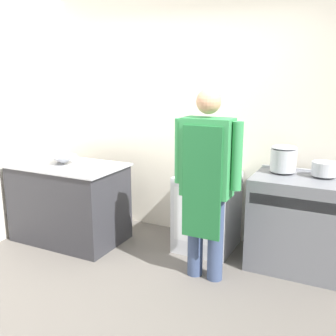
{
  "coord_description": "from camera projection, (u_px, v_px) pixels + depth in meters",
  "views": [
    {
      "loc": [
        1.74,
        -2.4,
        1.82
      ],
      "look_at": [
        0.09,
        0.89,
        0.94
      ],
      "focal_mm": 42.0,
      "sensor_mm": 36.0,
      "label": 1
    }
  ],
  "objects": [
    {
      "name": "ground_plane",
      "position": [
        111.0,
        298.0,
        3.27
      ],
      "size": [
        14.0,
        14.0,
        0.0
      ],
      "primitive_type": "plane",
      "color": "#5B5651"
    },
    {
      "name": "stock_pot",
      "position": [
        284.0,
        158.0,
        3.74
      ],
      "size": [
        0.24,
        0.24,
        0.25
      ],
      "color": "#B2B5BC",
      "rests_on": "stove"
    },
    {
      "name": "person_cook",
      "position": [
        207.0,
        176.0,
        3.39
      ],
      "size": [
        0.61,
        0.24,
        1.7
      ],
      "color": "#38476B",
      "rests_on": "ground_plane"
    },
    {
      "name": "stove",
      "position": [
        298.0,
        223.0,
        3.7
      ],
      "size": [
        0.87,
        0.61,
        0.91
      ],
      "color": "slate",
      "rests_on": "ground_plane"
    },
    {
      "name": "sauce_pot",
      "position": [
        324.0,
        169.0,
        3.59
      ],
      "size": [
        0.22,
        0.22,
        0.13
      ],
      "color": "#B2B5BC",
      "rests_on": "stove"
    },
    {
      "name": "prep_counter",
      "position": [
        70.0,
        202.0,
        4.35
      ],
      "size": [
        1.22,
        0.75,
        0.86
      ],
      "color": "#2D2D33",
      "rests_on": "ground_plane"
    },
    {
      "name": "wall_left",
      "position": [
        30.0,
        115.0,
        4.6
      ],
      "size": [
        0.05,
        8.0,
        2.7
      ],
      "color": "silver",
      "rests_on": "ground_plane"
    },
    {
      "name": "small_bowl",
      "position": [
        59.0,
        158.0,
        4.43
      ],
      "size": [
        0.19,
        0.19,
        0.06
      ],
      "color": "#B2B5BC",
      "rests_on": "prep_counter"
    },
    {
      "name": "wall_back",
      "position": [
        191.0,
        117.0,
        4.38
      ],
      "size": [
        8.0,
        0.05,
        2.7
      ],
      "color": "silver",
      "rests_on": "ground_plane"
    },
    {
      "name": "mixing_bowl",
      "position": [
        63.0,
        160.0,
        4.26
      ],
      "size": [
        0.3,
        0.3,
        0.09
      ],
      "color": "#B2B5BC",
      "rests_on": "prep_counter"
    },
    {
      "name": "fridge_unit",
      "position": [
        207.0,
        212.0,
        4.14
      ],
      "size": [
        0.58,
        0.6,
        0.81
      ],
      "color": "silver",
      "rests_on": "ground_plane"
    }
  ]
}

